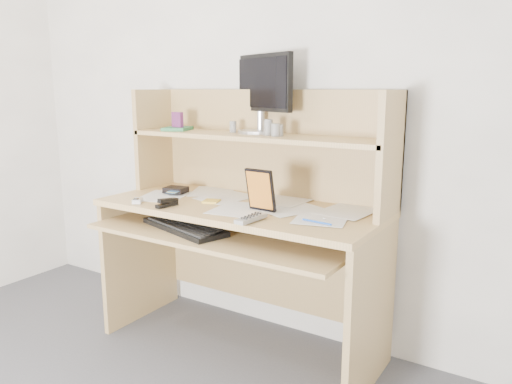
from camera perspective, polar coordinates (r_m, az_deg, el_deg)
The scene contains 19 objects.
back_wall at distance 2.63m, azimuth 1.99°, elevation 10.54°, with size 3.60×0.04×2.50m, color white.
desk at distance 2.50m, azimuth -0.88°, elevation -2.36°, with size 1.40×0.70×1.30m.
paper_clutter at distance 2.43m, azimuth -1.92°, elevation -1.41°, with size 1.32×0.54×0.01m, color white.
keyboard at distance 2.39m, azimuth -8.17°, elevation -3.88°, with size 0.51×0.30×0.03m.
tv_remote at distance 2.12m, azimuth -0.56°, elevation -3.04°, with size 0.05×0.17×0.02m, color gray.
flip_phone at distance 2.53m, azimuth -13.38°, elevation -0.88°, with size 0.04×0.08×0.02m, color silver.
stapler at distance 2.42m, azimuth -10.16°, elevation -1.13°, with size 0.03×0.12×0.04m, color black.
wallet at distance 2.72m, azimuth -9.15°, elevation 0.26°, with size 0.11×0.09×0.03m, color black.
sticky_note_pad at distance 2.49m, azimuth -5.11°, elevation -1.05°, with size 0.08×0.08×0.01m, color #EFEF3F.
digital_camera at distance 2.43m, azimuth 1.10°, elevation -0.69°, with size 0.08×0.03×0.05m, color silver.
game_case at distance 2.26m, azimuth 0.52°, elevation 0.22°, with size 0.14×0.02×0.20m, color black.
blue_pen at distance 2.10m, azimuth 6.97°, elevation -3.41°, with size 0.01×0.01×0.14m, color blue.
card_box at distance 2.76m, azimuth -8.96°, elevation 7.98°, with size 0.07×0.02×0.10m, color maroon.
shelf_book at distance 2.78m, azimuth -8.96°, elevation 7.16°, with size 0.13×0.17×0.02m, color #2E734E.
chip_stack_a at distance 2.39m, azimuth 2.27°, elevation 7.09°, with size 0.04×0.04×0.06m, color black.
chip_stack_b at distance 2.61m, azimuth -2.65°, elevation 7.45°, with size 0.04×0.04×0.06m, color white.
chip_stack_c at distance 2.40m, azimuth 2.63°, elevation 7.04°, with size 0.04×0.04×0.05m, color black.
chip_stack_d at distance 2.44m, azimuth 1.41°, elevation 7.40°, with size 0.04×0.04×0.08m, color white.
monitor at distance 2.59m, azimuth 0.71°, elevation 11.45°, with size 0.43×0.25×0.39m.
Camera 1 is at (1.33, -0.47, 1.30)m, focal length 35.00 mm.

